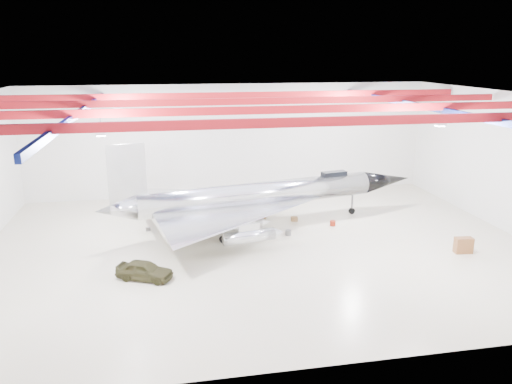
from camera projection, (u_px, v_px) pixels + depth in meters
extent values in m
plane|color=beige|center=(261.00, 247.00, 37.01)|extent=(40.00, 40.00, 0.00)
plane|color=silver|center=(232.00, 140.00, 49.74)|extent=(40.00, 0.00, 40.00)
plane|color=silver|center=(510.00, 163.00, 39.11)|extent=(0.00, 30.00, 30.00)
plane|color=#0A0F38|center=(261.00, 96.00, 34.06)|extent=(40.00, 40.00, 0.00)
cube|color=maroon|center=(295.00, 122.00, 25.70)|extent=(39.50, 0.25, 0.50)
cube|color=maroon|center=(270.00, 110.00, 31.38)|extent=(39.50, 0.25, 0.50)
cube|color=maroon|center=(253.00, 101.00, 37.06)|extent=(39.50, 0.25, 0.50)
cube|color=maroon|center=(240.00, 95.00, 42.74)|extent=(39.50, 0.25, 0.50)
cube|color=#0B1446|center=(79.00, 113.00, 32.16)|extent=(0.25, 29.50, 0.40)
cube|color=#0B1446|center=(422.00, 106.00, 36.45)|extent=(0.25, 29.50, 0.40)
cube|color=silver|center=(101.00, 133.00, 26.94)|extent=(0.55, 0.55, 0.25)
cube|color=silver|center=(440.00, 123.00, 30.52)|extent=(0.55, 0.55, 0.25)
cube|color=silver|center=(118.00, 109.00, 38.30)|extent=(0.55, 0.55, 0.25)
cube|color=silver|center=(364.00, 104.00, 41.88)|extent=(0.55, 0.55, 0.25)
cylinder|color=silver|center=(259.00, 194.00, 40.63)|extent=(19.82, 5.72, 1.98)
cone|color=black|center=(386.00, 180.00, 45.04)|extent=(5.24, 2.89, 1.98)
cone|color=silver|center=(116.00, 210.00, 36.58)|extent=(3.29, 2.51, 1.98)
cube|color=silver|center=(127.00, 174.00, 36.24)|extent=(2.74, 0.65, 4.46)
cube|color=black|center=(334.00, 174.00, 42.82)|extent=(2.29, 1.19, 0.50)
cylinder|color=silver|center=(249.00, 237.00, 35.07)|extent=(3.86, 1.59, 0.89)
cylinder|color=silver|center=(237.00, 226.00, 37.29)|extent=(3.86, 1.59, 0.89)
cylinder|color=silver|center=(214.00, 204.00, 42.61)|extent=(3.86, 1.59, 0.89)
cylinder|color=silver|center=(206.00, 197.00, 44.82)|extent=(3.86, 1.59, 0.89)
cylinder|color=#59595B|center=(352.00, 204.00, 44.31)|extent=(0.18, 0.18, 1.78)
cylinder|color=black|center=(352.00, 211.00, 44.47)|extent=(0.59, 0.32, 0.55)
cylinder|color=#59595B|center=(223.00, 232.00, 37.51)|extent=(0.18, 0.18, 1.78)
cylinder|color=black|center=(223.00, 239.00, 37.67)|extent=(0.59, 0.32, 0.55)
cylinder|color=#59595B|center=(205.00, 213.00, 41.94)|extent=(0.18, 0.18, 1.78)
cylinder|color=black|center=(205.00, 220.00, 42.11)|extent=(0.59, 0.32, 0.55)
imported|color=#322F19|center=(144.00, 270.00, 31.49)|extent=(3.89, 2.82, 1.23)
cube|color=brown|center=(463.00, 245.00, 35.70)|extent=(1.31, 0.75, 1.15)
cube|color=olive|center=(204.00, 233.00, 39.27)|extent=(0.63, 0.54, 0.39)
cube|color=maroon|center=(190.00, 209.00, 45.45)|extent=(0.56, 0.48, 0.36)
cylinder|color=#59595B|center=(288.00, 233.00, 39.28)|extent=(0.47, 0.47, 0.42)
cube|color=olive|center=(294.00, 219.00, 42.59)|extent=(0.59, 0.49, 0.38)
cube|color=#59595B|center=(148.00, 229.00, 40.29)|extent=(0.40, 0.33, 0.26)
cylinder|color=maroon|center=(333.00, 223.00, 41.46)|extent=(0.61, 0.61, 0.42)
cube|color=olive|center=(263.00, 216.00, 43.19)|extent=(0.64, 0.53, 0.41)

